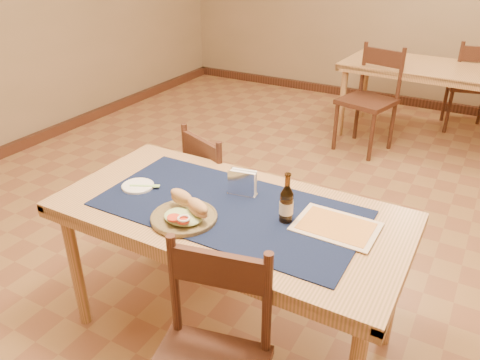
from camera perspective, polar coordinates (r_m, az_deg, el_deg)
The scene contains 14 objects.
room at distance 2.58m, azimuth 8.00°, elevation 17.38°, with size 6.04×7.04×2.84m.
main_table at distance 2.17m, azimuth -1.30°, elevation -5.35°, with size 1.60×0.80×0.75m.
placemat at distance 2.12m, azimuth -1.32°, elevation -3.41°, with size 1.20×0.60×0.01m, color #0F1837.
baseboard at distance 3.11m, azimuth 6.38°, elevation -7.87°, with size 6.00×7.00×0.10m.
back_table at distance 4.96m, azimuth 22.50°, elevation 11.80°, with size 1.71×0.92×0.75m.
chair_main_far at distance 2.89m, azimuth -2.20°, elevation -1.30°, with size 0.52×0.52×0.87m.
chair_back_near at distance 4.60m, azimuth 15.54°, elevation 9.62°, with size 0.54×0.54×0.97m.
chair_back_far at distance 5.45m, azimuth 26.41°, elevation 10.38°, with size 0.52×0.52×0.95m.
sandwich_plate at distance 2.03m, azimuth -6.71°, elevation -4.10°, with size 0.29×0.29×0.11m.
side_plate at distance 2.34m, azimuth -12.35°, elevation -0.68°, with size 0.16×0.16×0.01m.
fork at distance 2.32m, azimuth -11.26°, elevation -0.70°, with size 0.14×0.08×0.00m.
beer_bottle at distance 1.99m, azimuth 5.68°, elevation -2.90°, with size 0.06×0.06×0.23m.
napkin_holder at distance 2.20m, azimuth 0.29°, elevation -0.40°, with size 0.15×0.07×0.12m.
menu_card at distance 2.02m, azimuth 11.65°, elevation -5.54°, with size 0.35×0.26×0.01m.
Camera 1 is at (0.93, -2.36, 1.85)m, focal length 35.00 mm.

